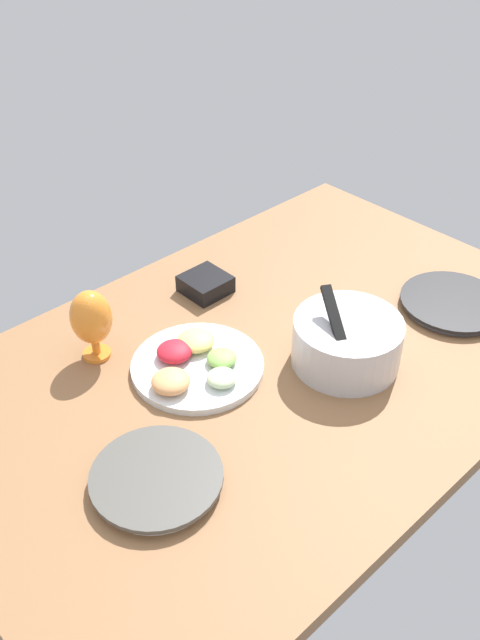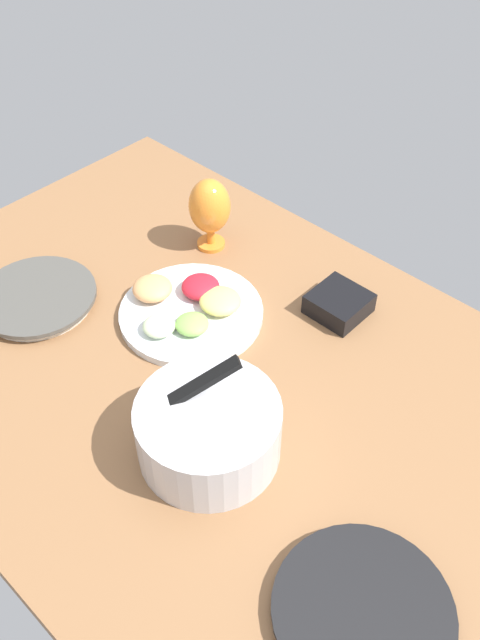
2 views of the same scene
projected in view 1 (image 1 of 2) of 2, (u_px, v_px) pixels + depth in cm
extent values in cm
cube|color=#8C603D|center=(268.00, 363.00, 165.93)|extent=(160.00, 104.00, 4.00)
cylinder|color=#4C4C51|center=(452.00, 305.00, 180.11)|extent=(25.09, 25.09, 1.48)
cylinder|color=black|center=(453.00, 301.00, 179.39)|extent=(27.27, 27.27, 0.89)
cylinder|color=silver|center=(157.00, 481.00, 133.72)|extent=(23.96, 23.96, 1.69)
cylinder|color=#4E4C47|center=(156.00, 476.00, 132.90)|extent=(26.05, 26.05, 1.01)
cylinder|color=silver|center=(347.00, 342.00, 159.76)|extent=(25.44, 25.44, 11.67)
cylinder|color=white|center=(348.00, 330.00, 157.64)|extent=(22.90, 22.90, 2.10)
cube|color=black|center=(337.00, 326.00, 153.05)|extent=(11.38, 17.23, 10.61)
cylinder|color=silver|center=(198.00, 366.00, 160.49)|extent=(31.00, 31.00, 1.80)
ellipsoid|color=#F2A566|center=(171.00, 381.00, 152.25)|extent=(8.70, 8.70, 3.73)
ellipsoid|color=beige|center=(222.00, 378.00, 153.80)|extent=(6.82, 6.82, 2.89)
ellipsoid|color=#8CC659|center=(222.00, 358.00, 159.27)|extent=(6.98, 6.98, 2.77)
ellipsoid|color=#F9E072|center=(196.00, 341.00, 163.97)|extent=(9.02, 9.02, 3.35)
ellipsoid|color=red|center=(174.00, 351.00, 160.66)|extent=(8.34, 8.34, 3.47)
cylinder|color=orange|center=(97.00, 354.00, 164.74)|extent=(6.74, 6.74, 1.00)
cylinder|color=orange|center=(96.00, 346.00, 163.33)|extent=(2.00, 2.00, 3.64)
ellipsoid|color=orange|center=(91.00, 317.00, 158.13)|extent=(9.77, 9.77, 13.56)
cube|color=black|center=(205.00, 284.00, 184.93)|extent=(11.43, 11.43, 4.70)
cube|color=tan|center=(205.00, 279.00, 184.02)|extent=(9.37, 9.37, 1.51)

